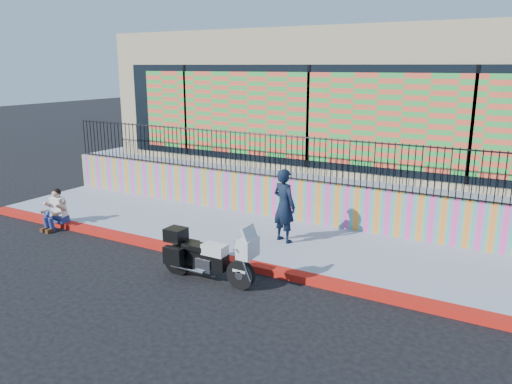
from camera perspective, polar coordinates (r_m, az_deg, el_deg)
The scene contains 10 objects.
ground at distance 11.07m, azimuth -3.22°, elevation -8.20°, with size 90.00×90.00×0.00m, color black.
red_curb at distance 11.04m, azimuth -3.23°, elevation -7.84°, with size 16.00×0.30×0.15m, color #BA0D0F.
sidewalk at distance 12.36m, azimuth 0.94°, elevation -5.35°, with size 16.00×3.00×0.15m, color #8A92A6.
mural_wall at distance 13.54m, azimuth 4.22°, elevation -0.87°, with size 16.00×0.20×1.10m, color #F941A4.
metal_fence at distance 13.28m, azimuth 4.31°, elevation 3.93°, with size 15.80×0.04×1.20m, color black, non-canonical shape.
elevated_platform at distance 18.17m, azimuth 11.20°, elevation 2.56°, with size 16.00×10.00×1.25m, color #8A92A6.
storefront_building at distance 17.63m, azimuth 11.38°, elevation 10.81°, with size 14.00×8.06×4.00m.
police_motorcycle at distance 10.10m, azimuth -5.68°, elevation -7.14°, with size 2.11×0.70×1.31m.
police_officer at distance 11.74m, azimuth 3.24°, elevation -1.55°, with size 0.64×0.42×1.76m, color black.
seated_man at distance 14.19m, azimuth -22.05°, elevation -2.24°, with size 0.54×0.71×1.06m.
Camera 1 is at (5.60, -8.56, 4.22)m, focal length 35.00 mm.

